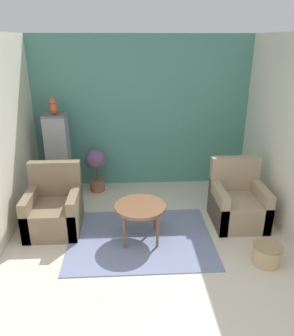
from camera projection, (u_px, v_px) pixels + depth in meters
ground_plane at (156, 312)px, 3.30m from camera, size 20.00×20.00×0.00m
wall_back_accent at (142, 114)px, 5.81m from camera, size 3.89×0.06×2.65m
wall_right at (289, 138)px, 4.40m from camera, size 0.06×3.20×2.65m
area_rug at (140, 238)px, 4.50m from camera, size 1.95×1.51×0.01m
coffee_table at (140, 209)px, 4.33m from camera, size 0.68×0.68×0.52m
armchair_left at (54, 210)px, 4.65m from camera, size 0.73×0.76×0.93m
armchair_right at (238, 204)px, 4.83m from camera, size 0.73×0.76×0.93m
birdcage at (59, 159)px, 5.58m from camera, size 0.54×0.54×1.42m
parrot at (54, 107)px, 5.26m from camera, size 0.13×0.23×0.27m
potted_plant at (96, 165)px, 5.75m from camera, size 0.39×0.35×0.78m
wicker_basket at (267, 253)px, 3.97m from camera, size 0.35×0.35×0.26m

